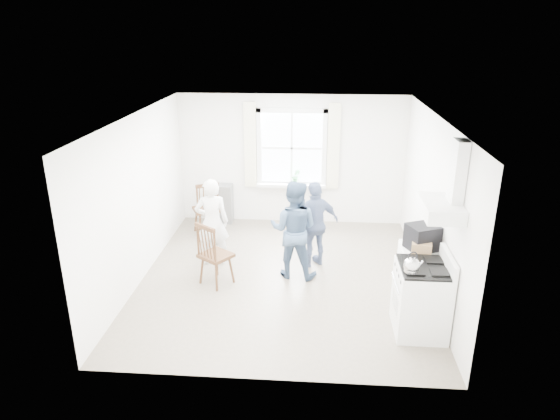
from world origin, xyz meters
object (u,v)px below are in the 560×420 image
object	(u,v)px
person_right	(315,224)
person_mid	(294,229)
person_left	(212,222)
windsor_chair_a	(207,203)
stereo_stack	(422,237)
low_cabinet	(417,275)
windsor_chair_b	(210,248)
gas_stove	(421,298)

from	to	relation	value
person_right	person_mid	bearing A→B (deg)	21.12
person_left	person_right	size ratio (longest dim) A/B	1.03
person_left	windsor_chair_a	bearing A→B (deg)	-83.60
stereo_stack	person_right	world-z (taller)	person_right
low_cabinet	stereo_stack	size ratio (longest dim) A/B	1.78
stereo_stack	person_left	bearing A→B (deg)	160.62
person_left	person_mid	world-z (taller)	person_mid
windsor_chair_b	gas_stove	bearing A→B (deg)	-18.31
low_cabinet	person_left	bearing A→B (deg)	161.50
gas_stove	person_left	distance (m)	3.60
stereo_stack	person_mid	size ratio (longest dim) A/B	0.32
person_left	person_right	world-z (taller)	person_left
gas_stove	windsor_chair_b	distance (m)	3.17
windsor_chair_a	person_mid	distance (m)	2.30
low_cabinet	windsor_chair_b	size ratio (longest dim) A/B	0.86
gas_stove	low_cabinet	size ratio (longest dim) A/B	1.24
gas_stove	stereo_stack	size ratio (longest dim) A/B	2.22
person_mid	windsor_chair_b	bearing A→B (deg)	29.80
low_cabinet	person_mid	distance (m)	1.99
windsor_chair_b	stereo_stack	bearing A→B (deg)	-6.51
gas_stove	windsor_chair_a	size ratio (longest dim) A/B	1.04
stereo_stack	person_right	bearing A→B (deg)	140.76
stereo_stack	windsor_chair_b	distance (m)	3.13
windsor_chair_a	person_right	bearing A→B (deg)	-28.32
gas_stove	person_right	distance (m)	2.35
person_mid	person_right	bearing A→B (deg)	-119.40
gas_stove	person_mid	world-z (taller)	person_mid
stereo_stack	windsor_chair_b	size ratio (longest dim) A/B	0.48
person_mid	person_right	distance (m)	0.53
stereo_stack	windsor_chair_b	bearing A→B (deg)	173.49
windsor_chair_a	windsor_chair_b	bearing A→B (deg)	-76.65
gas_stove	person_mid	size ratio (longest dim) A/B	0.70
low_cabinet	person_mid	xyz separation A→B (m)	(-1.82, 0.75, 0.35)
gas_stove	stereo_stack	world-z (taller)	stereo_stack
stereo_stack	person_left	size ratio (longest dim) A/B	0.34
person_right	person_left	bearing A→B (deg)	-26.54
low_cabinet	person_left	size ratio (longest dim) A/B	0.60
gas_stove	windsor_chair_b	world-z (taller)	gas_stove
stereo_stack	low_cabinet	bearing A→B (deg)	97.76
person_right	stereo_stack	bearing A→B (deg)	111.25
stereo_stack	person_mid	world-z (taller)	person_mid
stereo_stack	gas_stove	bearing A→B (deg)	-96.88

